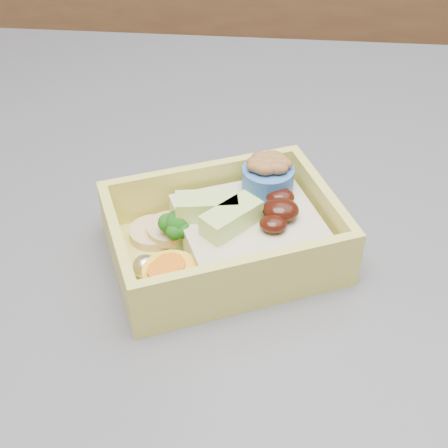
{
  "coord_description": "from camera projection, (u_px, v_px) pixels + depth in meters",
  "views": [
    {
      "loc": [
        -0.07,
        -0.45,
        1.26
      ],
      "look_at": [
        -0.1,
        -0.1,
        0.95
      ],
      "focal_mm": 50.0,
      "sensor_mm": 36.0,
      "label": 1
    }
  ],
  "objects": [
    {
      "name": "bento_box",
      "position": [
        230.0,
        232.0,
        0.48
      ],
      "size": [
        0.2,
        0.18,
        0.06
      ],
      "rotation": [
        0.0,
        0.0,
        0.41
      ],
      "color": "#DDD45B",
      "rests_on": "island"
    }
  ]
}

